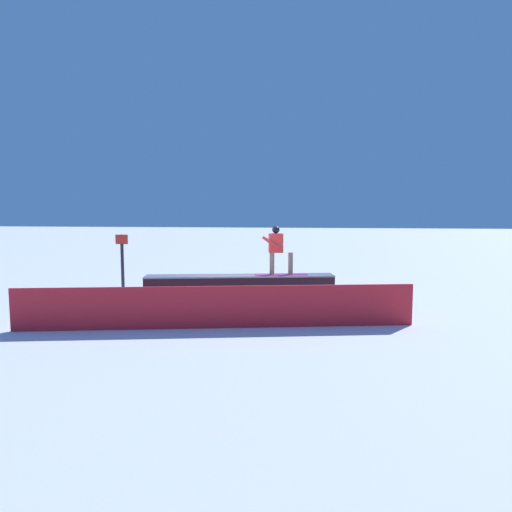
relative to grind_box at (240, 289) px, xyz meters
name	(u,v)px	position (x,y,z in m)	size (l,w,h in m)	color
ground_plane	(240,301)	(0.00, 0.00, -0.35)	(120.00, 120.00, 0.00)	white
grind_box	(240,289)	(0.00, 0.00, 0.00)	(5.50, 1.73, 0.77)	black
snowboarder	(277,249)	(-1.07, -0.21, 1.20)	(1.56, 0.68, 1.43)	#BD2F98
safety_fence	(217,307)	(0.00, 3.02, 0.13)	(8.98, 0.06, 0.96)	red
trail_marker	(122,262)	(3.88, -0.61, 0.67)	(0.40, 0.10, 1.90)	#262628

